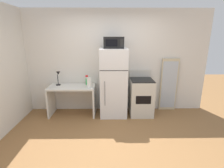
# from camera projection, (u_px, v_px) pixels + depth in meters

# --- Properties ---
(ground_plane) EXTENTS (12.00, 12.00, 0.00)m
(ground_plane) POSITION_uv_depth(u_px,v_px,m) (111.00, 145.00, 3.13)
(ground_plane) COLOR olive
(wall_back_white) EXTENTS (5.00, 0.10, 2.60)m
(wall_back_white) POSITION_uv_depth(u_px,v_px,m) (110.00, 62.00, 4.41)
(wall_back_white) COLOR silver
(wall_back_white) RESTS_ON ground
(desk) EXTENTS (1.14, 0.58, 0.75)m
(desk) POSITION_uv_depth(u_px,v_px,m) (72.00, 95.00, 4.26)
(desk) COLOR silver
(desk) RESTS_ON ground
(desk_lamp) EXTENTS (0.14, 0.12, 0.35)m
(desk_lamp) POSITION_uv_depth(u_px,v_px,m) (58.00, 76.00, 4.22)
(desk_lamp) COLOR black
(desk_lamp) RESTS_ON desk
(paper_towel_roll) EXTENTS (0.11, 0.11, 0.24)m
(paper_towel_roll) POSITION_uv_depth(u_px,v_px,m) (89.00, 83.00, 4.05)
(paper_towel_roll) COLOR white
(paper_towel_roll) RESTS_ON desk
(spray_bottle) EXTENTS (0.06, 0.06, 0.25)m
(spray_bottle) POSITION_uv_depth(u_px,v_px,m) (87.00, 81.00, 4.31)
(spray_bottle) COLOR green
(spray_bottle) RESTS_ON desk
(refrigerator) EXTENTS (0.65, 0.64, 1.67)m
(refrigerator) POSITION_uv_depth(u_px,v_px,m) (114.00, 83.00, 4.17)
(refrigerator) COLOR white
(refrigerator) RESTS_ON ground
(microwave) EXTENTS (0.46, 0.35, 0.26)m
(microwave) POSITION_uv_depth(u_px,v_px,m) (114.00, 43.00, 3.89)
(microwave) COLOR black
(microwave) RESTS_ON refrigerator
(oven_range) EXTENTS (0.57, 0.61, 1.10)m
(oven_range) POSITION_uv_depth(u_px,v_px,m) (141.00, 97.00, 4.29)
(oven_range) COLOR beige
(oven_range) RESTS_ON ground
(leaning_mirror) EXTENTS (0.44, 0.03, 1.40)m
(leaning_mirror) POSITION_uv_depth(u_px,v_px,m) (169.00, 85.00, 4.49)
(leaning_mirror) COLOR #C6B793
(leaning_mirror) RESTS_ON ground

